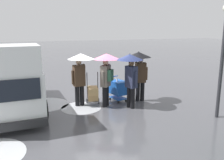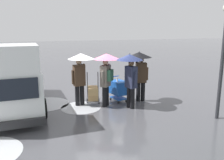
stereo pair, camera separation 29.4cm
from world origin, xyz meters
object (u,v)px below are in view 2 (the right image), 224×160
hand_dolly_boxes (93,94)px  pedestrian_white_side (106,67)px  shopping_cart_vendor (118,88)px  pedestrian_black_side (80,67)px  street_lamp (223,50)px  pedestrian_pink_side (140,65)px  pedestrian_far_side (130,68)px  cargo_van_parked_right (11,80)px

hand_dolly_boxes → pedestrian_white_side: pedestrian_white_side is taller
shopping_cart_vendor → pedestrian_black_side: pedestrian_black_side is taller
shopping_cart_vendor → street_lamp: bearing=130.9°
pedestrian_pink_side → pedestrian_black_side: bearing=-5.8°
hand_dolly_boxes → pedestrian_black_side: pedestrian_black_side is taller
pedestrian_black_side → pedestrian_far_side: (-1.76, 0.92, 0.00)m
cargo_van_parked_right → pedestrian_pink_side: (-5.07, 0.49, 0.41)m
hand_dolly_boxes → pedestrian_white_side: 1.22m
street_lamp → pedestrian_white_side: bearing=-38.2°
pedestrian_pink_side → street_lamp: bearing=122.5°
pedestrian_black_side → street_lamp: size_ratio=0.56×
shopping_cart_vendor → pedestrian_black_side: (1.62, 0.02, 1.02)m
pedestrian_white_side → pedestrian_far_side: 0.95m
shopping_cart_vendor → street_lamp: size_ratio=0.27×
shopping_cart_vendor → pedestrian_white_side: 1.28m
pedestrian_white_side → pedestrian_far_side: bearing=147.6°
pedestrian_pink_side → street_lamp: (-1.73, 2.71, 0.79)m
hand_dolly_boxes → street_lamp: 5.05m
pedestrian_pink_side → pedestrian_white_side: 1.53m
street_lamp → pedestrian_far_side: bearing=-40.0°
pedestrian_black_side → pedestrian_far_side: same height
hand_dolly_boxes → street_lamp: bearing=143.2°
hand_dolly_boxes → pedestrian_pink_side: 2.30m
shopping_cart_vendor → hand_dolly_boxes: 1.18m
pedestrian_black_side → pedestrian_far_side: bearing=152.5°
cargo_van_parked_right → pedestrian_white_side: bearing=169.8°
shopping_cart_vendor → pedestrian_white_side: size_ratio=0.49×
pedestrian_pink_side → pedestrian_black_side: 2.49m
pedestrian_pink_side → street_lamp: 3.31m
pedestrian_black_side → street_lamp: 5.21m
pedestrian_far_side → street_lamp: size_ratio=0.56×
shopping_cart_vendor → pedestrian_white_side: pedestrian_white_side is taller
pedestrian_pink_side → street_lamp: size_ratio=0.56×
shopping_cart_vendor → pedestrian_white_side: bearing=32.4°
cargo_van_parked_right → pedestrian_far_side: 4.52m
cargo_van_parked_right → street_lamp: street_lamp is taller
pedestrian_white_side → street_lamp: street_lamp is taller
shopping_cart_vendor → pedestrian_black_side: bearing=0.7°
pedestrian_black_side → pedestrian_white_side: (-0.95, 0.40, -0.01)m
cargo_van_parked_right → street_lamp: bearing=154.8°
cargo_van_parked_right → pedestrian_far_side: cargo_van_parked_right is taller
pedestrian_pink_side → pedestrian_black_side: same height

